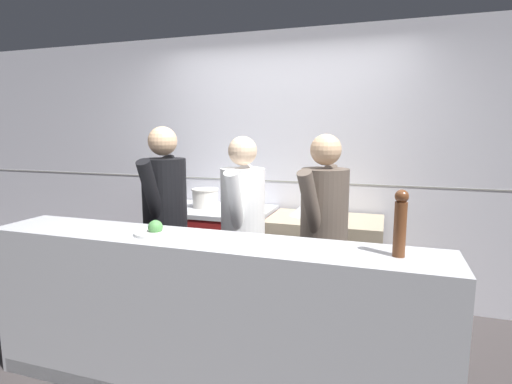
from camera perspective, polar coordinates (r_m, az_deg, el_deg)
The scene contains 12 objects.
ground_plane at distance 3.07m, azimuth -4.36°, elevation -23.77°, with size 14.00×14.00×0.00m, color #383333.
wall_back_tiled at distance 4.01m, azimuth 3.59°, elevation 3.73°, with size 8.00×0.06×2.60m.
oven_range at distance 3.97m, azimuth -5.64°, elevation -8.77°, with size 1.06×0.71×0.91m.
prep_counter at distance 3.70m, azimuth 9.66°, elevation -10.48°, with size 0.99×0.65×0.89m.
pass_counter at distance 2.60m, azimuth -7.63°, elevation -17.52°, with size 2.86×0.45×1.01m.
stock_pot at distance 3.92m, azimuth -7.27°, elevation -0.77°, with size 0.26×0.26×0.18m.
mixing_bowl_steel at distance 3.65m, azimuth 6.55°, elevation -2.60°, with size 0.23×0.23×0.10m.
plated_dish_main at distance 2.57m, azimuth -14.16°, elevation -5.37°, with size 0.26×0.26×0.09m.
pepper_mill at distance 2.15m, azimuth 19.92°, elevation -4.04°, with size 0.07×0.07×0.35m.
chef_head_cook at distance 3.23m, azimuth -12.81°, elevation -4.23°, with size 0.37×0.74×1.68m.
chef_sous at distance 3.01m, azimuth -1.87°, elevation -5.76°, with size 0.36×0.71×1.61m.
chef_line at distance 2.88m, azimuth 9.62°, elevation -6.36°, with size 0.41×0.71×1.63m.
Camera 1 is at (1.01, -2.38, 1.66)m, focal length 28.00 mm.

